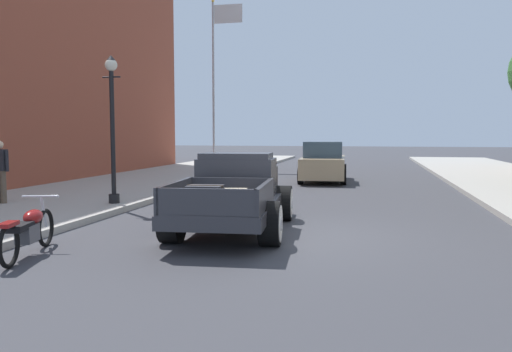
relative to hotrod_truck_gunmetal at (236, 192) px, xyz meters
name	(u,v)px	position (x,y,z in m)	size (l,w,h in m)	color
ground_plane	(290,235)	(1.21, -0.52, -0.75)	(140.00, 140.00, 0.00)	#3D3D42
hotrod_truck_gunmetal	(236,192)	(0.00, 0.00, 0.00)	(2.43, 5.03, 1.58)	#333338
motorcycle_parked	(29,230)	(-2.63, -3.14, -0.31)	(0.76, 2.07, 0.93)	black
car_background_tan	(323,163)	(0.84, 10.89, 0.01)	(2.02, 4.38, 1.65)	tan
pedestrian_sidewalk_left	(0,168)	(-6.75, 1.32, 0.33)	(0.53, 0.22, 1.65)	brown
street_lamp_near	(112,118)	(-3.86, 1.99, 1.63)	(0.50, 0.32, 3.85)	black
flagpole	(217,65)	(-5.63, 17.30, 5.02)	(1.74, 0.16, 9.16)	#B2B2B7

